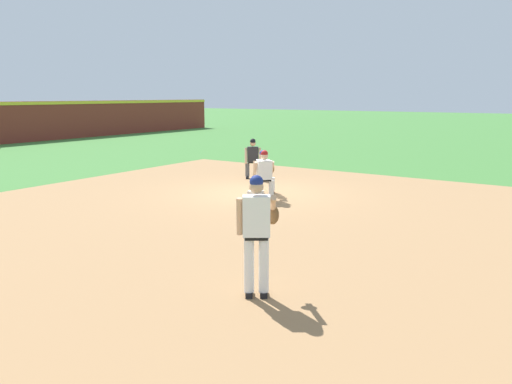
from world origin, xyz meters
The scene contains 8 objects.
ground_plane centered at (0.00, 0.00, 0.00)m, with size 160.00×160.00×0.00m, color #3D7533.
infield_dirt_patch centered at (-3.35, -2.24, 0.00)m, with size 18.00×18.00×0.01m, color #9E754C.
first_base_bag centered at (0.00, 0.00, 0.04)m, with size 0.38×0.38×0.09m, color white.
baseball centered at (-3.61, -2.51, 0.04)m, with size 0.07×0.07×0.07m, color white.
pitcher centered at (-6.65, -4.47, 1.06)m, with size 0.85×0.57×1.86m.
first_baseman centered at (0.18, -0.17, 0.73)m, with size 0.81×1.04×1.34m.
baserunner centered at (-0.71, -0.78, 0.79)m, with size 0.68×0.67×1.46m.
umpire centered at (2.30, 1.65, 0.79)m, with size 0.64×0.68×1.46m.
Camera 1 is at (-12.59, -8.39, 2.99)m, focal length 35.00 mm.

